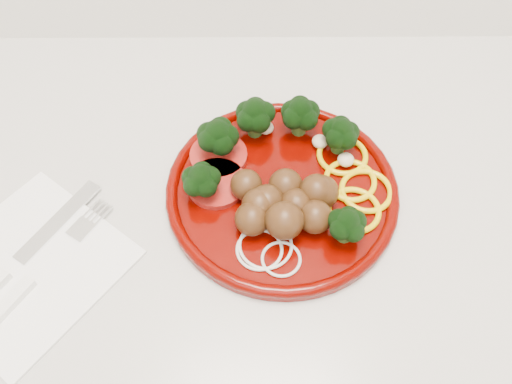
{
  "coord_description": "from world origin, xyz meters",
  "views": [
    {
      "loc": [
        0.16,
        1.39,
        1.38
      ],
      "look_at": [
        0.16,
        1.71,
        0.92
      ],
      "focal_mm": 35.0,
      "sensor_mm": 36.0,
      "label": 1
    }
  ],
  "objects_px": {
    "knife": "(1,277)",
    "fork": "(18,293)",
    "plate": "(282,184)",
    "napkin": "(29,266)"
  },
  "relations": [
    {
      "from": "fork",
      "to": "napkin",
      "type": "bearing_deg",
      "value": 33.31
    },
    {
      "from": "napkin",
      "to": "fork",
      "type": "xyz_separation_m",
      "value": [
        0.0,
        -0.03,
        0.01
      ]
    },
    {
      "from": "knife",
      "to": "plate",
      "type": "bearing_deg",
      "value": -37.36
    },
    {
      "from": "knife",
      "to": "fork",
      "type": "bearing_deg",
      "value": -97.0
    },
    {
      "from": "plate",
      "to": "fork",
      "type": "bearing_deg",
      "value": -154.9
    },
    {
      "from": "napkin",
      "to": "knife",
      "type": "bearing_deg",
      "value": -145.0
    },
    {
      "from": "plate",
      "to": "knife",
      "type": "bearing_deg",
      "value": -159.71
    },
    {
      "from": "plate",
      "to": "knife",
      "type": "relative_size",
      "value": 1.36
    },
    {
      "from": "knife",
      "to": "napkin",
      "type": "bearing_deg",
      "value": -22.66
    },
    {
      "from": "napkin",
      "to": "fork",
      "type": "relative_size",
      "value": 1.01
    }
  ]
}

